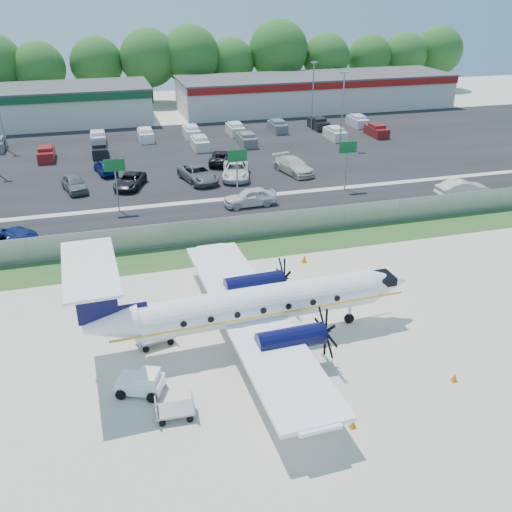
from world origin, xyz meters
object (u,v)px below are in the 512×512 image
object	(u,v)px
aircraft	(253,305)
baggage_cart_near	(154,336)
baggage_cart_far	(175,409)
pushback_tug	(142,382)

from	to	relation	value
aircraft	baggage_cart_near	world-z (taller)	aircraft
aircraft	baggage_cart_near	bearing A→B (deg)	167.61
baggage_cart_far	aircraft	bearing A→B (deg)	44.53
aircraft	pushback_tug	size ratio (longest dim) A/B	7.55
baggage_cart_near	baggage_cart_far	bearing A→B (deg)	-88.12
aircraft	baggage_cart_far	world-z (taller)	aircraft
pushback_tug	baggage_cart_near	xyz separation A→B (m)	(1.08, 4.11, -0.06)
aircraft	baggage_cart_near	size ratio (longest dim) A/B	8.35
pushback_tug	baggage_cart_near	world-z (taller)	pushback_tug
aircraft	pushback_tug	bearing A→B (deg)	-156.12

